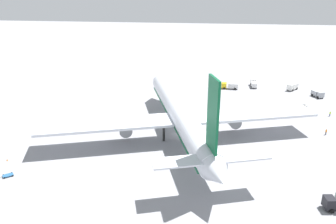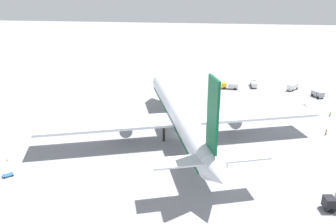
{
  "view_description": "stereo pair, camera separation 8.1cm",
  "coord_description": "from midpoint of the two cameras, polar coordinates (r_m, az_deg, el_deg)",
  "views": [
    {
      "loc": [
        -88.86,
        -8.74,
        41.24
      ],
      "look_at": [
        2.97,
        3.6,
        5.82
      ],
      "focal_mm": 35.83,
      "sensor_mm": 36.0,
      "label": 1
    },
    {
      "loc": [
        -88.85,
        -8.82,
        41.24
      ],
      "look_at": [
        2.97,
        3.6,
        5.82
      ],
      "focal_mm": 35.83,
      "sensor_mm": 36.0,
      "label": 2
    }
  ],
  "objects": [
    {
      "name": "ground_plane",
      "position": [
        98.35,
        1.83,
        -3.88
      ],
      "size": [
        600.0,
        600.0,
        0.0
      ],
      "primitive_type": "plane",
      "color": "gray"
    },
    {
      "name": "service_van",
      "position": [
        127.76,
        21.54,
        1.06
      ],
      "size": [
        2.23,
        4.67,
        1.97
      ],
      "color": "white",
      "rests_on": "ground"
    },
    {
      "name": "service_truck_0",
      "position": [
        148.79,
        20.42,
        4.11
      ],
      "size": [
        5.89,
        5.41,
        2.78
      ],
      "color": "white",
      "rests_on": "ground"
    },
    {
      "name": "airliner",
      "position": [
        94.29,
        2.07,
        -0.38
      ],
      "size": [
        72.3,
        76.55,
        25.12
      ],
      "color": "silver",
      "rests_on": "ground"
    },
    {
      "name": "ground_worker_0",
      "position": [
        120.35,
        22.24,
        -0.31
      ],
      "size": [
        0.51,
        0.51,
        1.69
      ],
      "color": "#3F3F47",
      "rests_on": "ground"
    },
    {
      "name": "traffic_cone_1",
      "position": [
        122.0,
        19.25,
        0.08
      ],
      "size": [
        0.36,
        0.36,
        0.55
      ],
      "primitive_type": "cone",
      "color": "orange",
      "rests_on": "ground"
    },
    {
      "name": "traffic_cone_4",
      "position": [
        137.22,
        -0.76,
        3.55
      ],
      "size": [
        0.36,
        0.36,
        0.55
      ],
      "primitive_type": "cone",
      "color": "orange",
      "rests_on": "ground"
    },
    {
      "name": "service_truck_5",
      "position": [
        143.03,
        24.08,
        2.86
      ],
      "size": [
        5.55,
        4.2,
        2.46
      ],
      "color": "#999EA5",
      "rests_on": "ground"
    },
    {
      "name": "ground_worker_1",
      "position": [
        124.0,
        25.83,
        -0.26
      ],
      "size": [
        0.45,
        0.45,
        1.7
      ],
      "color": "navy",
      "rests_on": "ground"
    },
    {
      "name": "ground_worker_4",
      "position": [
        108.31,
        25.27,
        -3.08
      ],
      "size": [
        0.46,
        0.46,
        1.75
      ],
      "color": "#3F3F47",
      "rests_on": "ground"
    },
    {
      "name": "baggage_cart_1",
      "position": [
        86.37,
        -25.6,
        -9.68
      ],
      "size": [
        2.53,
        2.66,
        0.4
      ],
      "color": "#26598C",
      "rests_on": "ground"
    },
    {
      "name": "service_truck_3",
      "position": [
        148.83,
        14.35,
        4.75
      ],
      "size": [
        6.95,
        2.47,
        2.85
      ],
      "color": "white",
      "rests_on": "ground"
    },
    {
      "name": "service_truck_4",
      "position": [
        143.43,
        10.47,
        4.45
      ],
      "size": [
        2.97,
        7.0,
        2.52
      ],
      "color": "yellow",
      "rests_on": "ground"
    },
    {
      "name": "traffic_cone_3",
      "position": [
        93.43,
        -25.71,
        -7.35
      ],
      "size": [
        0.36,
        0.36,
        0.55
      ],
      "primitive_type": "cone",
      "color": "orange",
      "rests_on": "ground"
    }
  ]
}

